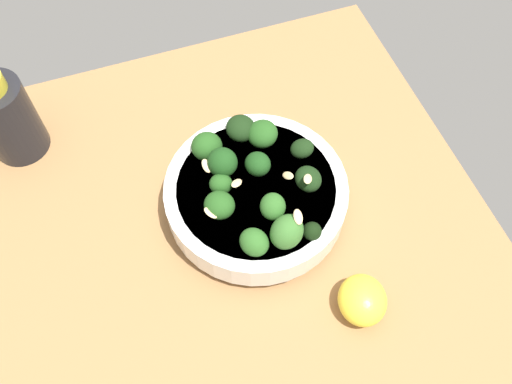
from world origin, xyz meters
The scene contains 4 objects.
ground_plane centered at (0.00, 0.00, -1.54)cm, with size 64.56×64.56×3.08cm, color #996D42.
bowl_of_broccoli centered at (1.73, -3.94, 3.73)cm, with size 22.37×22.37×9.62cm.
lemon_wedge centered at (-14.75, -10.98, 2.12)cm, with size 6.15×5.56×4.25cm, color yellow.
bottle_tall centered at (21.62, 22.98, 6.08)cm, with size 7.35×7.35×13.42cm.
Camera 1 is at (-30.80, 7.39, 61.59)cm, focal length 38.51 mm.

